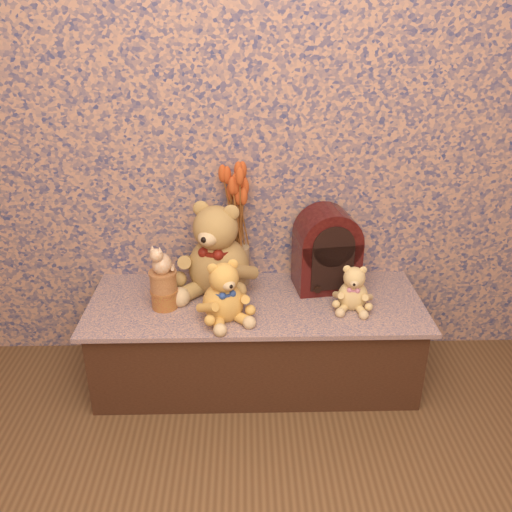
{
  "coord_description": "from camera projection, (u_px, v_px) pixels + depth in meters",
  "views": [
    {
      "loc": [
        -0.04,
        -0.79,
        1.57
      ],
      "look_at": [
        0.0,
        1.18,
        0.64
      ],
      "focal_mm": 37.61,
      "sensor_mm": 36.0,
      "label": 1
    }
  ],
  "objects": [
    {
      "name": "biscuit_tin_lower",
      "position": [
        165.0,
        299.0,
        2.26
      ],
      "size": [
        0.14,
        0.14,
        0.08
      ],
      "primitive_type": "cylinder",
      "rotation": [
        0.0,
        0.0,
        -0.31
      ],
      "color": "#B79435",
      "rests_on": "display_shelf"
    },
    {
      "name": "ceramic_vase",
      "position": [
        238.0,
        265.0,
        2.44
      ],
      "size": [
        0.12,
        0.12,
        0.18
      ],
      "primitive_type": "cylinder",
      "rotation": [
        0.0,
        0.0,
        -0.12
      ],
      "color": "tan",
      "rests_on": "display_shelf"
    },
    {
      "name": "biscuit_tin_upper",
      "position": [
        163.0,
        281.0,
        2.23
      ],
      "size": [
        0.12,
        0.12,
        0.09
      ],
      "primitive_type": "cylinder",
      "rotation": [
        0.0,
        0.0,
        0.09
      ],
      "color": "tan",
      "rests_on": "biscuit_tin_lower"
    },
    {
      "name": "display_shelf",
      "position": [
        256.0,
        340.0,
        2.41
      ],
      "size": [
        1.44,
        0.56,
        0.4
      ],
      "primitive_type": "cube",
      "color": "navy",
      "rests_on": "ground"
    },
    {
      "name": "dried_stalks",
      "position": [
        237.0,
        205.0,
        2.32
      ],
      "size": [
        0.27,
        0.27,
        0.39
      ],
      "primitive_type": null,
      "rotation": [
        0.0,
        0.0,
        -0.39
      ],
      "color": "#C44C1F",
      "rests_on": "ceramic_vase"
    },
    {
      "name": "cat_figurine",
      "position": [
        161.0,
        258.0,
        2.18
      ],
      "size": [
        0.13,
        0.14,
        0.13
      ],
      "primitive_type": null,
      "rotation": [
        0.0,
        0.0,
        -0.42
      ],
      "color": "silver",
      "rests_on": "biscuit_tin_upper"
    },
    {
      "name": "teddy_large",
      "position": [
        218.0,
        244.0,
        2.32
      ],
      "size": [
        0.49,
        0.52,
        0.45
      ],
      "primitive_type": null,
      "rotation": [
        0.0,
        0.0,
        -0.39
      ],
      "color": "olive",
      "rests_on": "display_shelf"
    },
    {
      "name": "teddy_small",
      "position": [
        354.0,
        285.0,
        2.23
      ],
      "size": [
        0.2,
        0.23,
        0.21
      ],
      "primitive_type": null,
      "rotation": [
        0.0,
        0.0,
        -0.19
      ],
      "color": "tan",
      "rests_on": "display_shelf"
    },
    {
      "name": "cathedral_radio",
      "position": [
        327.0,
        249.0,
        2.37
      ],
      "size": [
        0.3,
        0.23,
        0.38
      ],
      "primitive_type": null,
      "rotation": [
        0.0,
        0.0,
        0.14
      ],
      "color": "#35090A",
      "rests_on": "display_shelf"
    },
    {
      "name": "teddy_medium",
      "position": [
        223.0,
        288.0,
        2.14
      ],
      "size": [
        0.31,
        0.33,
        0.28
      ],
      "primitive_type": null,
      "rotation": [
        0.0,
        0.0,
        0.44
      ],
      "color": "#C18936",
      "rests_on": "display_shelf"
    }
  ]
}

